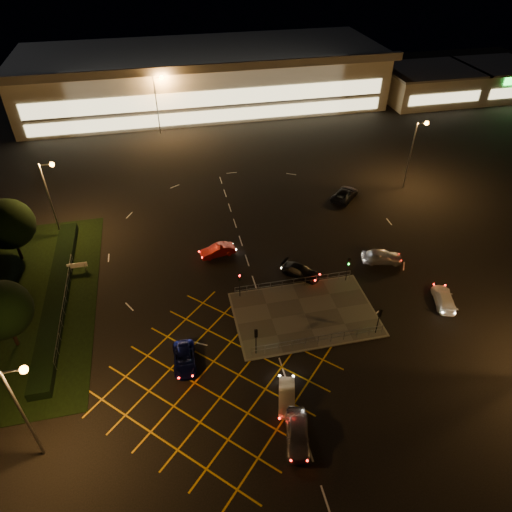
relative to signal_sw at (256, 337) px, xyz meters
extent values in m
plane|color=black|center=(4.00, 5.99, -2.37)|extent=(180.00, 180.00, 0.00)
cube|color=#4C4944|center=(6.00, 3.99, -2.31)|extent=(14.00, 9.00, 0.12)
cube|color=black|center=(-24.00, 11.99, -2.33)|extent=(18.00, 30.00, 0.08)
cube|color=black|center=(-19.00, 11.99, -1.87)|extent=(2.00, 26.00, 1.00)
cube|color=beige|center=(4.00, 67.99, 2.63)|extent=(70.00, 25.00, 10.00)
cube|color=slate|center=(4.00, 67.99, 7.83)|extent=(72.00, 26.50, 0.60)
cube|color=#FFEAA5|center=(4.00, 55.44, 2.63)|extent=(66.00, 0.20, 3.00)
cube|color=#FFEAA5|center=(4.00, 55.44, -0.57)|extent=(66.00, 0.20, 2.20)
cube|color=beige|center=(50.00, 59.99, 0.63)|extent=(18.00, 14.00, 6.00)
cube|color=slate|center=(50.00, 59.99, 3.78)|extent=(18.80, 14.80, 0.40)
cube|color=#FFEAA5|center=(50.00, 52.94, 0.23)|extent=(15.30, 0.20, 2.00)
cube|color=beige|center=(66.00, 59.99, 0.63)|extent=(14.00, 14.00, 6.00)
cube|color=slate|center=(66.00, 59.99, 3.78)|extent=(14.80, 14.80, 0.40)
cylinder|color=slate|center=(-18.00, -6.01, 2.63)|extent=(0.20, 0.20, 10.00)
cylinder|color=slate|center=(-17.30, -6.01, 7.43)|extent=(1.40, 0.12, 0.12)
sphere|color=orange|center=(-16.60, -6.01, 7.38)|extent=(0.56, 0.56, 0.56)
cylinder|color=slate|center=(-20.00, 23.99, 2.63)|extent=(0.20, 0.20, 10.00)
cylinder|color=slate|center=(-19.30, 23.99, 7.43)|extent=(1.40, 0.12, 0.12)
sphere|color=orange|center=(-18.60, 23.99, 7.38)|extent=(0.56, 0.56, 0.56)
cylinder|color=slate|center=(28.00, 25.99, 2.63)|extent=(0.20, 0.20, 10.00)
cylinder|color=slate|center=(28.70, 25.99, 7.43)|extent=(1.40, 0.12, 0.12)
sphere|color=orange|center=(29.40, 25.99, 7.38)|extent=(0.56, 0.56, 0.56)
cylinder|color=slate|center=(-6.00, 53.99, 2.63)|extent=(0.20, 0.20, 10.00)
cylinder|color=slate|center=(-5.30, 53.99, 7.43)|extent=(1.40, 0.12, 0.12)
sphere|color=orange|center=(-4.60, 53.99, 7.38)|extent=(0.56, 0.56, 0.56)
cylinder|color=slate|center=(34.00, 55.99, 2.63)|extent=(0.20, 0.20, 10.00)
cylinder|color=slate|center=(34.70, 55.99, 7.43)|extent=(1.40, 0.12, 0.12)
sphere|color=orange|center=(35.40, 55.99, 7.38)|extent=(0.56, 0.56, 0.56)
cylinder|color=black|center=(0.00, -0.01, -0.75)|extent=(0.10, 0.10, 3.00)
cube|color=black|center=(0.00, -0.01, 0.45)|extent=(0.28, 0.18, 0.90)
sphere|color=#19FF33|center=(0.00, 0.12, 0.45)|extent=(0.16, 0.16, 0.16)
cylinder|color=black|center=(12.00, -0.01, -0.75)|extent=(0.10, 0.10, 3.00)
cube|color=black|center=(12.00, -0.01, 0.45)|extent=(0.28, 0.18, 0.90)
sphere|color=#19FF33|center=(12.00, 0.12, 0.45)|extent=(0.16, 0.16, 0.16)
cylinder|color=black|center=(0.00, 7.99, -0.75)|extent=(0.10, 0.10, 3.00)
cube|color=black|center=(0.00, 7.99, 0.45)|extent=(0.28, 0.18, 0.90)
sphere|color=#FF0C0C|center=(0.00, 7.86, 0.45)|extent=(0.16, 0.16, 0.16)
cylinder|color=black|center=(12.00, 7.99, -0.75)|extent=(0.10, 0.10, 3.00)
cube|color=black|center=(12.00, 7.99, 0.45)|extent=(0.28, 0.18, 0.90)
sphere|color=#19FF33|center=(12.00, 7.86, 0.45)|extent=(0.16, 0.16, 0.16)
cylinder|color=black|center=(-24.00, 19.99, -0.93)|extent=(0.36, 0.36, 2.88)
sphere|color=black|center=(-24.00, 19.99, 2.59)|extent=(5.76, 5.76, 5.76)
cylinder|color=black|center=(-22.00, 5.99, -1.02)|extent=(0.36, 0.36, 2.70)
sphere|color=black|center=(-22.00, 5.99, 2.28)|extent=(5.40, 5.40, 5.40)
imported|color=#A4A7AC|center=(1.31, -9.07, -1.59)|extent=(2.82, 4.88, 1.56)
imported|color=#BDBDBD|center=(1.43, -5.55, -1.74)|extent=(2.28, 4.02, 1.25)
imported|color=#0E1354|center=(-6.59, 0.33, -1.76)|extent=(2.19, 4.45, 1.22)
imported|color=black|center=(7.32, 9.95, -1.71)|extent=(4.51, 4.43, 1.30)
imported|color=silver|center=(17.32, 10.36, -1.58)|extent=(4.95, 2.97, 1.58)
imported|color=maroon|center=(-1.22, 15.74, -1.68)|extent=(4.33, 2.13, 1.37)
imported|color=black|center=(18.34, 24.83, -1.64)|extent=(5.42, 5.40, 1.46)
imported|color=white|center=(20.72, 2.48, -1.71)|extent=(3.12, 4.87, 1.31)
camera|label=1|loc=(-6.00, -27.34, 31.16)|focal=32.00mm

